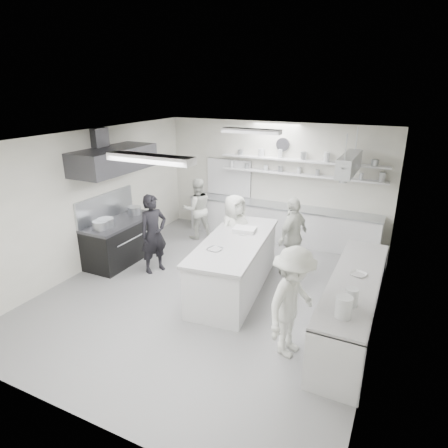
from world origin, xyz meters
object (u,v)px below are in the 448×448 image
at_px(prep_island, 235,266).
at_px(right_counter, 352,307).
at_px(back_counter, 280,223).
at_px(cook_back, 197,209).
at_px(cook_stove, 154,234).
at_px(stove, 121,241).

bearing_deg(prep_island, right_counter, -18.30).
xyz_separation_m(back_counter, cook_back, (-2.01, -0.82, 0.34)).
xyz_separation_m(back_counter, right_counter, (2.35, -3.40, 0.01)).
xyz_separation_m(cook_stove, cook_back, (-0.14, 2.12, -0.06)).
bearing_deg(prep_island, cook_stove, 173.48).
distance_m(stove, back_counter, 4.03).
bearing_deg(right_counter, prep_island, 168.55).
bearing_deg(right_counter, cook_stove, 173.79).
relative_size(stove, prep_island, 0.65).
height_order(back_counter, right_counter, right_counter).
bearing_deg(right_counter, cook_back, 149.36).
bearing_deg(back_counter, cook_stove, -122.42).
distance_m(back_counter, prep_island, 2.93).
distance_m(back_counter, cook_stove, 3.51).
bearing_deg(cook_stove, cook_back, 27.28).
bearing_deg(stove, back_counter, 43.99).
bearing_deg(cook_stove, right_counter, -72.66).
relative_size(right_counter, cook_back, 2.05).
bearing_deg(cook_back, right_counter, 104.49).
bearing_deg(cook_stove, back_counter, -8.87).
height_order(stove, cook_back, cook_back).
xyz_separation_m(prep_island, cook_stove, (-1.90, -0.01, 0.36)).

